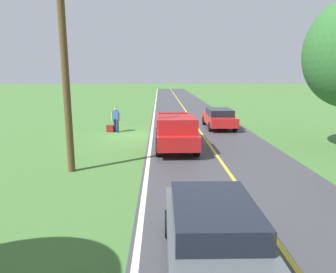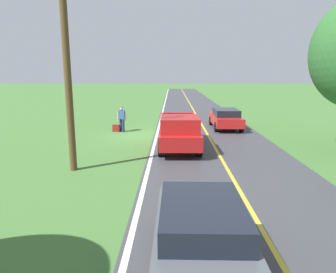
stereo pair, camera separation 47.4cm
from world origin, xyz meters
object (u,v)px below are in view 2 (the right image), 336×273
(hitchhiker_walking, at_px, (122,117))
(utility_pole_roadside, at_px, (67,66))
(pickup_truck_passing, at_px, (179,131))
(sedan_ahead_same_lane, at_px, (202,237))
(suitcase_carried, at_px, (116,128))
(sedan_near_oncoming, at_px, (226,118))

(hitchhiker_walking, relative_size, utility_pole_roadside, 0.21)
(pickup_truck_passing, distance_m, sedan_ahead_same_lane, 10.12)
(suitcase_carried, relative_size, sedan_ahead_same_lane, 0.11)
(suitcase_carried, distance_m, utility_pole_roadside, 9.24)
(hitchhiker_walking, distance_m, utility_pole_roadside, 9.02)
(utility_pole_roadside, bearing_deg, sedan_ahead_same_lane, 125.52)
(hitchhiker_walking, bearing_deg, sedan_near_oncoming, -169.26)
(hitchhiker_walking, distance_m, sedan_ahead_same_lane, 15.45)
(suitcase_carried, bearing_deg, sedan_ahead_same_lane, 21.46)
(sedan_near_oncoming, relative_size, utility_pole_roadside, 0.53)
(hitchhiker_walking, height_order, pickup_truck_passing, pickup_truck_passing)
(pickup_truck_passing, height_order, utility_pole_roadside, utility_pole_roadside)
(hitchhiker_walking, height_order, utility_pole_roadside, utility_pole_roadside)
(sedan_ahead_same_lane, relative_size, utility_pole_roadside, 0.53)
(sedan_ahead_same_lane, bearing_deg, hitchhiker_walking, -75.02)
(sedan_ahead_same_lane, xyz_separation_m, utility_pole_roadside, (4.65, -6.51, 3.42))
(sedan_ahead_same_lane, bearing_deg, utility_pole_roadside, -54.48)
(hitchhiker_walking, xyz_separation_m, sedan_near_oncoming, (-7.23, -1.37, -0.23))
(suitcase_carried, bearing_deg, sedan_near_oncoming, 105.39)
(utility_pole_roadside, bearing_deg, pickup_truck_passing, -140.82)
(hitchhiker_walking, relative_size, sedan_ahead_same_lane, 0.40)
(sedan_near_oncoming, bearing_deg, hitchhiker_walking, 10.74)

